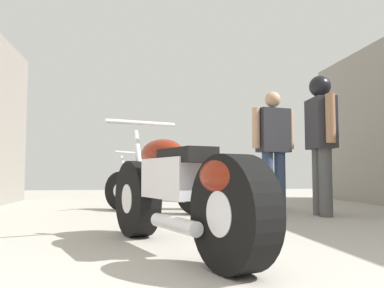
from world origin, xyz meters
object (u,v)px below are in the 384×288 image
(motorcycle_black_naked, at_px, (161,186))
(mechanic_with_helmet, at_px, (321,131))
(motorcycle_maroon_cruiser, at_px, (177,190))
(mechanic_in_blue, at_px, (273,143))

(motorcycle_black_naked, distance_m, mechanic_with_helmet, 2.28)
(motorcycle_black_naked, bearing_deg, motorcycle_maroon_cruiser, -91.30)
(mechanic_in_blue, bearing_deg, motorcycle_black_naked, -177.13)
(motorcycle_maroon_cruiser, relative_size, mechanic_with_helmet, 1.13)
(mechanic_in_blue, distance_m, mechanic_with_helmet, 0.94)
(motorcycle_maroon_cruiser, distance_m, mechanic_in_blue, 3.48)
(mechanic_with_helmet, bearing_deg, motorcycle_maroon_cruiser, -135.07)
(motorcycle_maroon_cruiser, xyz_separation_m, mechanic_in_blue, (1.75, 2.95, 0.58))
(mechanic_in_blue, bearing_deg, mechanic_with_helmet, -69.38)
(motorcycle_black_naked, height_order, mechanic_in_blue, mechanic_in_blue)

